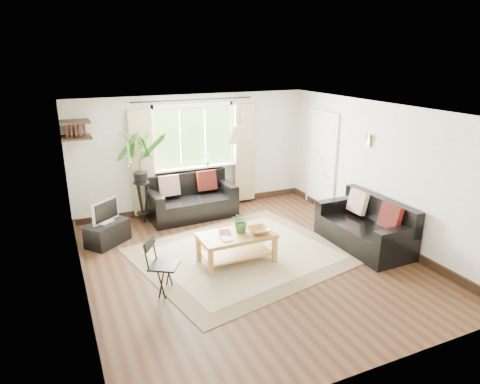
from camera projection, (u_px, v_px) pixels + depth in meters
name	position (u px, v px, depth m)	size (l,w,h in m)	color
floor	(250.00, 261.00, 6.87)	(5.50, 5.50, 0.00)	#331911
ceiling	(251.00, 111.00, 6.12)	(5.50, 5.50, 0.00)	white
wall_back	(194.00, 153.00, 8.88)	(5.00, 0.02, 2.40)	beige
wall_front	(374.00, 270.00, 4.11)	(5.00, 0.02, 2.40)	beige
wall_left	(77.00, 215.00, 5.52)	(0.02, 5.50, 2.40)	beige
wall_right	(380.00, 172.00, 7.47)	(0.02, 5.50, 2.40)	beige
rug	(244.00, 254.00, 7.08)	(3.24, 2.78, 0.02)	beige
window	(194.00, 137.00, 8.74)	(2.50, 0.16, 2.16)	white
door	(322.00, 162.00, 8.99)	(0.06, 0.96, 2.06)	silver
corner_shelf	(76.00, 130.00, 7.57)	(0.50, 0.50, 0.34)	black
pendant_lamp	(240.00, 130.00, 6.58)	(0.36, 0.36, 0.54)	beige
wall_sconce	(368.00, 139.00, 7.54)	(0.12, 0.12, 0.28)	beige
sofa_back	(192.00, 198.00, 8.61)	(1.72, 0.86, 0.81)	black
sofa_right	(364.00, 225.00, 7.28)	(0.85, 1.70, 0.80)	black
coffee_table	(236.00, 248.00, 6.78)	(1.18, 0.64, 0.48)	olive
table_plant	(241.00, 221.00, 6.74)	(0.31, 0.27, 0.35)	#2A6428
bowl	(259.00, 230.00, 6.73)	(0.34, 0.34, 0.08)	olive
book_a	(221.00, 239.00, 6.49)	(0.16, 0.22, 0.02)	white
book_b	(219.00, 233.00, 6.72)	(0.18, 0.24, 0.02)	#5A2624
tv_stand	(108.00, 233.00, 7.44)	(0.74, 0.42, 0.40)	black
tv	(105.00, 211.00, 7.31)	(0.57, 0.19, 0.43)	#A5A5AA
palm_stand	(141.00, 178.00, 8.15)	(0.70, 0.70, 1.81)	black
folding_chair	(164.00, 266.00, 5.87)	(0.41, 0.41, 0.80)	black
sill_plant	(207.00, 159.00, 8.91)	(0.14, 0.10, 0.27)	#2D6023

